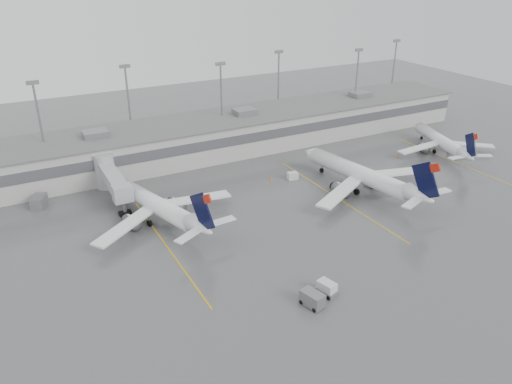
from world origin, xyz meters
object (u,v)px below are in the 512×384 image
jet_far_right (442,141)px  baggage_tug (327,289)px  jet_mid_left (157,205)px  jet_mid_right (364,175)px

jet_far_right → baggage_tug: 65.37m
jet_mid_left → jet_far_right: jet_mid_left is taller
jet_mid_right → baggage_tug: (-26.10, -24.27, -2.65)m
jet_far_right → baggage_tug: bearing=-132.5°
jet_mid_left → baggage_tug: (13.75, -31.41, -2.41)m
jet_mid_left → jet_far_right: bearing=-15.4°
jet_far_right → baggage_tug: jet_far_right is taller
jet_mid_right → baggage_tug: jet_mid_right is taller
jet_mid_right → jet_far_right: size_ratio=1.28×
jet_mid_left → jet_mid_right: jet_mid_right is taller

